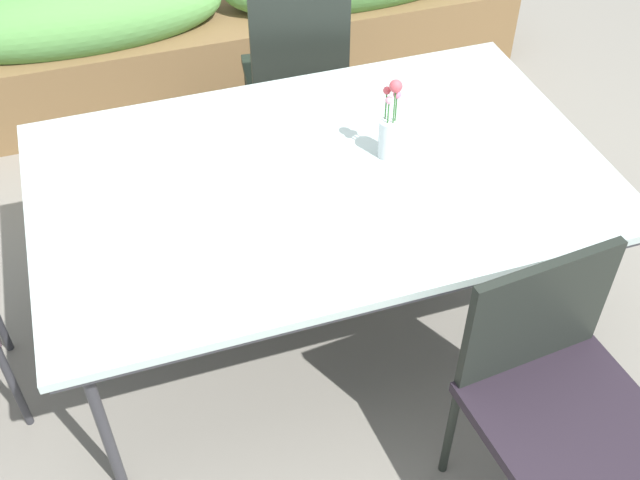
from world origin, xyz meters
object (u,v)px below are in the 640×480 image
(dining_table, at_px, (320,182))
(planter_box, at_px, (227,28))
(flower_vase, at_px, (390,131))
(chair_far_side, at_px, (297,70))
(chair_near_right, at_px, (558,390))

(dining_table, xyz_separation_m, planter_box, (0.06, 1.71, -0.33))
(flower_vase, xyz_separation_m, planter_box, (-0.19, 1.70, -0.47))
(flower_vase, bearing_deg, chair_far_side, 94.11)
(flower_vase, bearing_deg, planter_box, 96.37)
(planter_box, bearing_deg, chair_far_side, -81.28)
(chair_near_right, relative_size, flower_vase, 2.90)
(chair_near_right, height_order, flower_vase, flower_vase)
(chair_near_right, distance_m, flower_vase, 0.98)
(dining_table, bearing_deg, planter_box, 88.03)
(chair_near_right, bearing_deg, dining_table, -70.35)
(dining_table, height_order, chair_near_right, chair_near_right)
(chair_near_right, xyz_separation_m, planter_box, (-0.36, 2.60, -0.15))
(chair_near_right, height_order, chair_far_side, chair_far_side)
(planter_box, bearing_deg, dining_table, -91.97)
(dining_table, bearing_deg, chair_near_right, -64.95)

